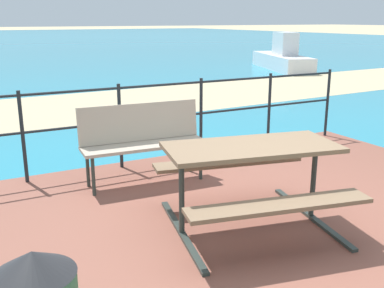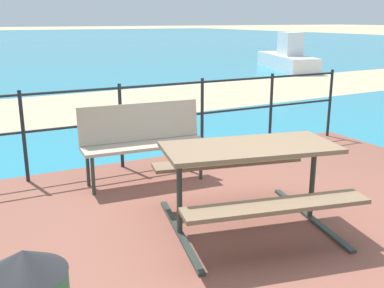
{
  "view_description": "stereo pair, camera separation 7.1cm",
  "coord_description": "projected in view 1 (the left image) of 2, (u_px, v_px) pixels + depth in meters",
  "views": [
    {
      "loc": [
        -2.41,
        -2.97,
        1.93
      ],
      "look_at": [
        -0.04,
        1.49,
        0.52
      ],
      "focal_mm": 42.18,
      "sensor_mm": 36.0,
      "label": 1
    },
    {
      "loc": [
        -2.34,
        -3.0,
        1.93
      ],
      "look_at": [
        -0.04,
        1.49,
        0.52
      ],
      "focal_mm": 42.18,
      "sensor_mm": 36.0,
      "label": 2
    }
  ],
  "objects": [
    {
      "name": "ground_plane",
      "position": [
        272.0,
        237.0,
        4.13
      ],
      "size": [
        240.0,
        240.0,
        0.0
      ],
      "primitive_type": "plane",
      "color": "tan"
    },
    {
      "name": "patio_paving",
      "position": [
        272.0,
        234.0,
        4.12
      ],
      "size": [
        6.4,
        5.2,
        0.06
      ],
      "primitive_type": "cube",
      "color": "brown",
      "rests_on": "ground"
    },
    {
      "name": "beach_strip",
      "position": [
        77.0,
        107.0,
        10.19
      ],
      "size": [
        54.12,
        6.32,
        0.01
      ],
      "primitive_type": "cube",
      "rotation": [
        0.0,
        0.0,
        0.05
      ],
      "color": "tan",
      "rests_on": "ground"
    },
    {
      "name": "picnic_table",
      "position": [
        251.0,
        166.0,
        4.06
      ],
      "size": [
        1.8,
        1.71,
        0.79
      ],
      "rotation": [
        0.0,
        0.0,
        -0.21
      ],
      "color": "#7A6047",
      "rests_on": "patio_paving"
    },
    {
      "name": "park_bench",
      "position": [
        142.0,
        136.0,
        5.25
      ],
      "size": [
        1.47,
        0.52,
        0.92
      ],
      "rotation": [
        0.0,
        0.0,
        -0.07
      ],
      "color": "tan",
      "rests_on": "patio_paving"
    },
    {
      "name": "railing_fence",
      "position": [
        162.0,
        112.0,
        5.98
      ],
      "size": [
        5.94,
        0.04,
        1.09
      ],
      "color": "#1E2328",
      "rests_on": "patio_paving"
    },
    {
      "name": "boat_near",
      "position": [
        281.0,
        58.0,
        17.74
      ],
      "size": [
        2.4,
        4.8,
        1.43
      ],
      "rotation": [
        0.0,
        0.0,
        1.24
      ],
      "color": "silver",
      "rests_on": "sea_water"
    }
  ]
}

